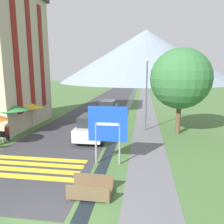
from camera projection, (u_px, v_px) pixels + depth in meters
ground_plane at (116, 112)px, 26.76m from camera, size 160.00×160.00×0.00m
road at (109, 101)px, 36.84m from camera, size 6.40×60.00×0.01m
footpath at (145, 101)px, 35.99m from camera, size 2.20×60.00×0.01m
drainage_channel at (131, 101)px, 36.32m from camera, size 0.60×60.00×0.00m
crosswalk_marking at (31, 167)px, 11.41m from camera, size 5.44×2.54×0.01m
mountain_distant at (146, 56)px, 97.06m from camera, size 75.68×75.68×22.63m
road_sign at (108, 128)px, 11.44m from camera, size 2.08×0.11×3.16m
footbridge at (91, 190)px, 8.81m from camera, size 1.70×1.10×0.65m
parked_car_near at (92, 127)px, 15.85m from camera, size 1.99×3.97×1.82m
parked_car_far at (108, 109)px, 23.73m from camera, size 1.84×3.96×1.82m
cafe_chair_near_left at (3, 135)px, 15.21m from camera, size 0.40×0.40×0.85m
cafe_chair_far_right at (18, 126)px, 17.77m from camera, size 0.40×0.40×0.85m
cafe_chair_near_right at (4, 136)px, 15.15m from camera, size 0.40×0.40×0.85m
cafe_umbrella_middle_green at (14, 108)px, 16.66m from camera, size 2.25×2.25×2.39m
cafe_umbrella_rear_yellow at (31, 106)px, 18.98m from camera, size 1.99×1.99×2.16m
person_seated_near at (7, 132)px, 15.62m from camera, size 0.32×0.32×1.22m
streetlamp at (146, 89)px, 17.88m from camera, size 0.28×0.28×5.90m
tree_by_path at (181, 79)px, 16.70m from camera, size 4.65×4.65×6.69m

